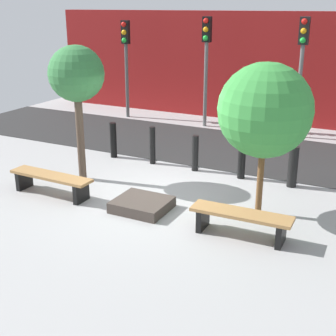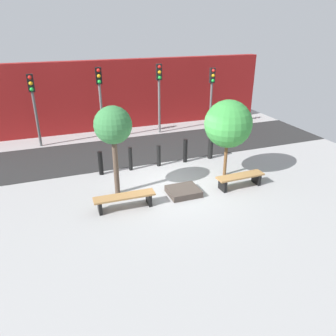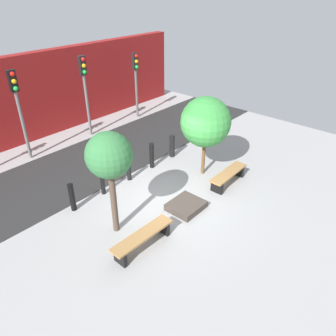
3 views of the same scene
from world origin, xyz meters
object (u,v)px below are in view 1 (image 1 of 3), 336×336
object	(u,v)px
tree_behind_right_bench	(265,111)
bench_right	(241,219)
bench_left	(51,180)
bollard_left	(153,145)
bollard_right	(242,158)
traffic_light_mid_east	(302,56)
tree_behind_left_bench	(76,76)
bollard_center	(195,153)
traffic_light_west	(126,51)
bollard_far_right	(293,167)
planter_bed	(142,205)
bollard_far_left	(113,140)
traffic_light_mid_west	(206,52)

from	to	relation	value
tree_behind_right_bench	bench_right	bearing A→B (deg)	-90.00
bench_left	bollard_left	size ratio (longest dim) A/B	2.02
bollard_right	traffic_light_mid_east	distance (m)	4.65
tree_behind_left_bench	bollard_center	bearing A→B (deg)	39.25
traffic_light_west	traffic_light_mid_east	bearing A→B (deg)	0.00
bench_right	bollard_far_right	bearing A→B (deg)	83.32
traffic_light_west	bench_right	bearing A→B (deg)	-46.71
planter_bed	tree_behind_right_bench	distance (m)	2.99
tree_behind_left_bench	traffic_light_west	xyz separation A→B (m)	(-2.40, 5.93, -0.07)
bench_left	traffic_light_mid_east	xyz separation A→B (m)	(3.60, 7.01, 2.11)
bollard_center	bollard_far_left	bearing A→B (deg)	180.00
planter_bed	traffic_light_mid_west	distance (m)	7.35
bollard_center	bollard_right	distance (m)	1.18
tree_behind_left_bench	bollard_center	distance (m)	3.34
tree_behind_right_bench	bollard_far_right	world-z (taller)	tree_behind_right_bench
tree_behind_left_bench	traffic_light_west	world-z (taller)	traffic_light_west
bench_left	planter_bed	size ratio (longest dim) A/B	1.85
bollard_far_right	traffic_light_mid_west	bearing A→B (deg)	132.54
bench_right	tree_behind_right_bench	xyz separation A→B (m)	(0.00, 1.09, 1.70)
bollard_far_left	traffic_light_west	distance (m)	5.07
tree_behind_right_bench	bollard_center	size ratio (longest dim) A/B	3.28
bollard_far_left	traffic_light_mid_west	size ratio (longest dim) A/B	0.27
bollard_center	bollard_far_right	bearing A→B (deg)	0.00
bench_left	bollard_far_right	xyz separation A→B (m)	(4.46, 2.81, 0.13)
bollard_far_right	traffic_light_mid_east	distance (m)	4.73
traffic_light_west	bollard_right	bearing A→B (deg)	-36.51
bench_right	bollard_left	bearing A→B (deg)	138.02
bollard_center	bench_left	bearing A→B (deg)	-126.83
tree_behind_left_bench	bollard_right	distance (m)	4.16
planter_bed	bollard_right	xyz separation A→B (m)	(1.18, 2.61, 0.39)
bench_right	traffic_light_mid_east	bearing A→B (deg)	93.45
planter_bed	traffic_light_mid_east	distance (m)	7.36
bollard_far_left	bollard_far_right	xyz separation A→B (m)	(4.72, 0.00, -0.00)
planter_bed	tree_behind_right_bench	world-z (taller)	tree_behind_right_bench
traffic_light_west	tree_behind_left_bench	bearing A→B (deg)	-67.93
bollard_left	traffic_light_mid_east	size ratio (longest dim) A/B	0.27
bollard_far_right	traffic_light_west	size ratio (longest dim) A/B	0.28
planter_bed	bollard_center	bearing A→B (deg)	90.00
planter_bed	traffic_light_west	xyz separation A→B (m)	(-4.50, 6.81, 2.21)
bench_left	planter_bed	xyz separation A→B (m)	(2.10, 0.20, -0.23)
planter_bed	bollard_left	xyz separation A→B (m)	(-1.18, 2.61, 0.37)
bench_left	traffic_light_mid_west	size ratio (longest dim) A/B	0.56
bollard_far_left	traffic_light_west	bearing A→B (deg)	117.02
tree_behind_right_bench	bench_left	bearing A→B (deg)	-165.48
bench_left	bollard_far_left	distance (m)	2.82
bollard_far_right	bench_left	bearing A→B (deg)	-147.83
tree_behind_left_bench	bollard_left	bearing A→B (deg)	61.76
bench_right	bollard_left	xyz separation A→B (m)	(-3.28, 2.81, 0.15)
traffic_light_west	traffic_light_mid_west	xyz separation A→B (m)	(3.00, 0.00, 0.11)
bench_right	bollard_center	world-z (taller)	bollard_center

